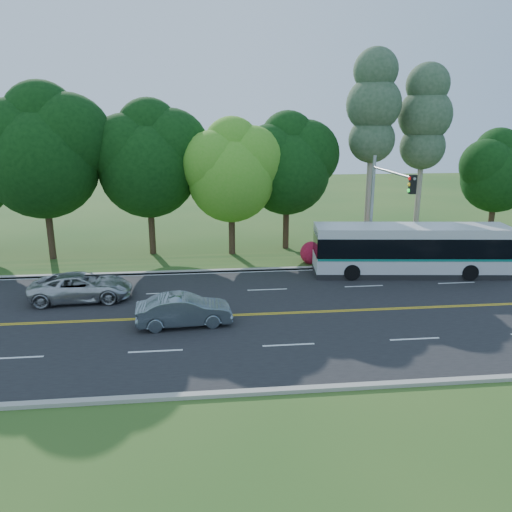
{
  "coord_description": "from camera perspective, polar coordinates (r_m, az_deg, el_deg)",
  "views": [
    {
      "loc": [
        -3.88,
        -22.37,
        9.22
      ],
      "look_at": [
        -1.29,
        2.0,
        2.39
      ],
      "focal_mm": 35.0,
      "sensor_mm": 36.0,
      "label": 1
    }
  ],
  "objects": [
    {
      "name": "lane_markings",
      "position": [
        24.48,
        3.3,
        -6.52
      ],
      "size": [
        57.6,
        13.82,
        0.0
      ],
      "color": "gold",
      "rests_on": "road"
    },
    {
      "name": "curb_south",
      "position": [
        18.17,
        7.35,
        -14.78
      ],
      "size": [
        60.0,
        0.3,
        0.15
      ],
      "primitive_type": "cube",
      "color": "#9C988D",
      "rests_on": "ground"
    },
    {
      "name": "suv",
      "position": [
        27.48,
        -19.31,
        -3.33
      ],
      "size": [
        5.23,
        2.63,
        1.42
      ],
      "primitive_type": "imported",
      "rotation": [
        0.0,
        0.0,
        1.62
      ],
      "color": "#B6B9BB",
      "rests_on": "road"
    },
    {
      "name": "tree_row",
      "position": [
        34.62,
        -8.32,
        11.28
      ],
      "size": [
        44.7,
        9.1,
        13.84
      ],
      "color": "#301D15",
      "rests_on": "ground"
    },
    {
      "name": "road",
      "position": [
        24.5,
        3.52,
        -6.54
      ],
      "size": [
        60.0,
        14.0,
        0.02
      ],
      "primitive_type": "cube",
      "color": "black",
      "rests_on": "ground"
    },
    {
      "name": "grass_verge",
      "position": [
        32.91,
        0.95,
        -0.61
      ],
      "size": [
        60.0,
        4.0,
        0.1
      ],
      "primitive_type": "cube",
      "color": "#26511B",
      "rests_on": "ground"
    },
    {
      "name": "bougainvillea_hedge",
      "position": [
        33.56,
        13.4,
        0.46
      ],
      "size": [
        9.5,
        2.25,
        1.5
      ],
      "color": "maroon",
      "rests_on": "ground"
    },
    {
      "name": "transit_bus",
      "position": [
        31.3,
        17.21,
        0.59
      ],
      "size": [
        11.66,
        3.73,
        3.0
      ],
      "rotation": [
        0.0,
        0.0,
        -0.11
      ],
      "color": "silver",
      "rests_on": "road"
    },
    {
      "name": "ground",
      "position": [
        24.5,
        3.52,
        -6.56
      ],
      "size": [
        120.0,
        120.0,
        0.0
      ],
      "primitive_type": "plane",
      "color": "#26511B",
      "rests_on": "ground"
    },
    {
      "name": "traffic_signal",
      "position": [
        30.0,
        14.33,
        6.37
      ],
      "size": [
        0.42,
        6.1,
        7.0
      ],
      "color": "#96989E",
      "rests_on": "ground"
    },
    {
      "name": "sedan",
      "position": [
        23.1,
        -8.23,
        -6.15
      ],
      "size": [
        4.44,
        1.88,
        1.43
      ],
      "primitive_type": "imported",
      "rotation": [
        0.0,
        0.0,
        1.66
      ],
      "color": "slate",
      "rests_on": "road"
    },
    {
      "name": "curb_north",
      "position": [
        31.15,
        1.36,
        -1.51
      ],
      "size": [
        60.0,
        0.3,
        0.15
      ],
      "primitive_type": "cube",
      "color": "#9C988D",
      "rests_on": "ground"
    }
  ]
}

